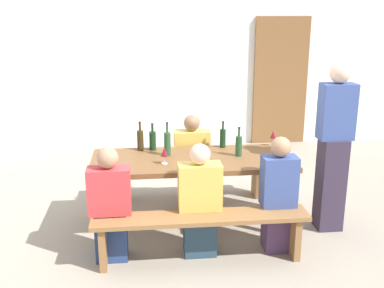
{
  "coord_description": "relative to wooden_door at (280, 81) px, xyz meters",
  "views": [
    {
      "loc": [
        -0.48,
        -4.46,
        2.21
      ],
      "look_at": [
        0.0,
        0.0,
        0.9
      ],
      "focal_mm": 43.36,
      "sensor_mm": 36.0,
      "label": 1
    }
  ],
  "objects": [
    {
      "name": "wine_bottle_1",
      "position": [
        -1.43,
        -2.67,
        -0.19
      ],
      "size": [
        0.06,
        0.06,
        0.29
      ],
      "color": "#143319",
      "rests_on": "tasting_table"
    },
    {
      "name": "seated_guest_far_0",
      "position": [
        -1.75,
        -2.44,
        -0.55
      ],
      "size": [
        0.41,
        0.24,
        1.07
      ],
      "rotation": [
        0.0,
        0.0,
        -1.57
      ],
      "color": "brown",
      "rests_on": "ground"
    },
    {
      "name": "back_wall",
      "position": [
        -1.81,
        0.14,
        0.55
      ],
      "size": [
        14.0,
        0.2,
        3.2
      ],
      "primitive_type": "cube",
      "color": "white",
      "rests_on": "ground"
    },
    {
      "name": "wooden_door",
      "position": [
        0.0,
        0.0,
        0.0
      ],
      "size": [
        0.9,
        0.06,
        2.1
      ],
      "primitive_type": "cube",
      "color": "brown",
      "rests_on": "ground"
    },
    {
      "name": "seated_guest_near_2",
      "position": [
        -1.07,
        -3.6,
        -0.52
      ],
      "size": [
        0.32,
        0.24,
        1.11
      ],
      "rotation": [
        0.0,
        0.0,
        1.57
      ],
      "color": "#4B3153",
      "rests_on": "ground"
    },
    {
      "name": "wine_bottle_2",
      "position": [
        -2.33,
        -2.68,
        -0.18
      ],
      "size": [
        0.07,
        0.07,
        0.31
      ],
      "color": "#332814",
      "rests_on": "tasting_table"
    },
    {
      "name": "wine_glass_1",
      "position": [
        -0.87,
        -2.68,
        -0.18
      ],
      "size": [
        0.07,
        0.07,
        0.17
      ],
      "color": "silver",
      "rests_on": "tasting_table"
    },
    {
      "name": "bench_near",
      "position": [
        -1.81,
        -3.75,
        -0.7
      ],
      "size": [
        1.94,
        0.3,
        0.45
      ],
      "color": "olive",
      "rests_on": "ground"
    },
    {
      "name": "seated_guest_near_0",
      "position": [
        -2.61,
        -3.6,
        -0.55
      ],
      "size": [
        0.38,
        0.24,
        1.06
      ],
      "rotation": [
        0.0,
        0.0,
        1.57
      ],
      "color": "navy",
      "rests_on": "ground"
    },
    {
      "name": "standing_host",
      "position": [
        -0.4,
        -3.22,
        -0.2
      ],
      "size": [
        0.33,
        0.24,
        1.72
      ],
      "rotation": [
        0.0,
        0.0,
        3.14
      ],
      "color": "#342A3D",
      "rests_on": "ground"
    },
    {
      "name": "wine_glass_0",
      "position": [
        -2.1,
        -3.17,
        -0.18
      ],
      "size": [
        0.07,
        0.07,
        0.17
      ],
      "color": "silver",
      "rests_on": "tasting_table"
    },
    {
      "name": "tasting_table",
      "position": [
        -1.81,
        -3.02,
        -0.38
      ],
      "size": [
        2.04,
        0.85,
        0.75
      ],
      "color": "brown",
      "rests_on": "ground"
    },
    {
      "name": "wine_bottle_3",
      "position": [
        -1.32,
        -2.99,
        -0.19
      ],
      "size": [
        0.07,
        0.07,
        0.31
      ],
      "color": "#234C2D",
      "rests_on": "tasting_table"
    },
    {
      "name": "ground_plane",
      "position": [
        -1.81,
        -3.02,
        -1.05
      ],
      "size": [
        24.0,
        24.0,
        0.0
      ],
      "primitive_type": "plane",
      "color": "gray"
    },
    {
      "name": "wine_bottle_0",
      "position": [
        -2.2,
        -2.69,
        -0.19
      ],
      "size": [
        0.07,
        0.07,
        0.29
      ],
      "color": "#143319",
      "rests_on": "tasting_table"
    },
    {
      "name": "wine_bottle_4",
      "position": [
        -2.05,
        -2.9,
        -0.17
      ],
      "size": [
        0.07,
        0.07,
        0.35
      ],
      "color": "#234C2D",
      "rests_on": "tasting_table"
    },
    {
      "name": "seated_guest_near_1",
      "position": [
        -1.8,
        -3.6,
        -0.55
      ],
      "size": [
        0.39,
        0.24,
        1.07
      ],
      "rotation": [
        0.0,
        0.0,
        1.57
      ],
      "color": "#274052",
      "rests_on": "ground"
    },
    {
      "name": "bench_far",
      "position": [
        -1.81,
        -2.29,
        -0.7
      ],
      "size": [
        1.94,
        0.3,
        0.45
      ],
      "color": "olive",
      "rests_on": "ground"
    }
  ]
}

